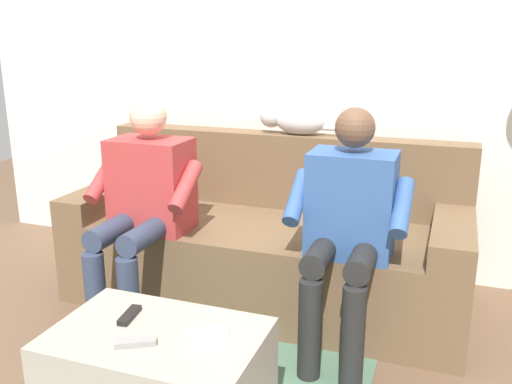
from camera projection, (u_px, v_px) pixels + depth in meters
ground_plane at (214, 364)px, 2.48m from camera, size 8.00×8.00×0.00m
back_wall at (299, 54)px, 3.30m from camera, size 4.43×0.06×2.60m
couch at (267, 245)px, 3.06m from camera, size 2.09×0.83×0.87m
coffee_table at (159, 384)px, 2.00m from camera, size 0.74×0.49×0.41m
person_left_seated at (348, 220)px, 2.44m from camera, size 0.53×0.52×1.11m
person_right_seated at (144, 197)px, 2.77m from camera, size 0.54×0.58×1.11m
cat_on_backrest at (293, 119)px, 3.12m from camera, size 0.53×0.15×0.17m
remote_white at (208, 332)px, 1.92m from camera, size 0.14×0.12×0.03m
remote_black at (130, 315)px, 2.04m from camera, size 0.06×0.14×0.02m
remote_gray at (136, 342)px, 1.86m from camera, size 0.14×0.10×0.02m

